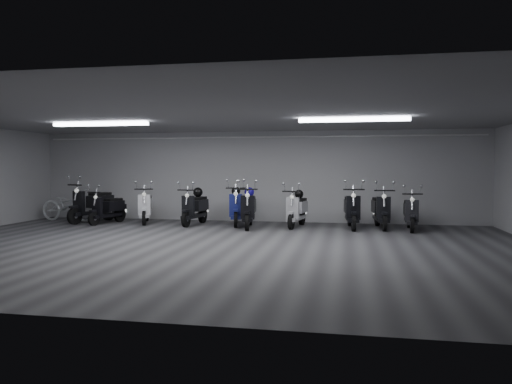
% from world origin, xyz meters
% --- Properties ---
extents(floor, '(14.00, 10.00, 0.01)m').
position_xyz_m(floor, '(0.00, 0.00, -0.01)').
color(floor, '#3C3C3F').
rests_on(floor, ground).
extents(ceiling, '(14.00, 10.00, 0.01)m').
position_xyz_m(ceiling, '(0.00, 0.00, 2.80)').
color(ceiling, gray).
rests_on(ceiling, ground).
extents(back_wall, '(14.00, 0.01, 2.80)m').
position_xyz_m(back_wall, '(0.00, 5.00, 1.40)').
color(back_wall, '#ADADB0').
rests_on(back_wall, ground).
extents(front_wall, '(14.00, 0.01, 2.80)m').
position_xyz_m(front_wall, '(0.00, -5.00, 1.40)').
color(front_wall, '#ADADB0').
rests_on(front_wall, ground).
extents(fluor_strip_left, '(2.40, 0.18, 0.08)m').
position_xyz_m(fluor_strip_left, '(-3.00, 1.00, 2.74)').
color(fluor_strip_left, white).
rests_on(fluor_strip_left, ceiling).
extents(fluor_strip_right, '(2.40, 0.18, 0.08)m').
position_xyz_m(fluor_strip_right, '(3.00, 1.00, 2.74)').
color(fluor_strip_right, white).
rests_on(fluor_strip_right, ceiling).
extents(conduit, '(13.60, 0.05, 0.05)m').
position_xyz_m(conduit, '(0.00, 4.92, 2.62)').
color(conduit, white).
rests_on(conduit, back_wall).
extents(scooter_0, '(1.27, 2.05, 1.45)m').
position_xyz_m(scooter_0, '(-4.81, 3.77, 0.73)').
color(scooter_0, black).
rests_on(scooter_0, floor).
extents(scooter_1, '(0.96, 1.70, 1.20)m').
position_xyz_m(scooter_1, '(-4.18, 3.52, 0.60)').
color(scooter_1, black).
rests_on(scooter_1, floor).
extents(scooter_2, '(1.14, 1.86, 1.31)m').
position_xyz_m(scooter_2, '(-3.11, 3.87, 0.66)').
color(scooter_2, silver).
rests_on(scooter_2, floor).
extents(scooter_3, '(0.79, 1.81, 1.30)m').
position_xyz_m(scooter_3, '(-1.51, 3.71, 0.65)').
color(scooter_3, black).
rests_on(scooter_3, floor).
extents(scooter_4, '(1.00, 1.94, 1.38)m').
position_xyz_m(scooter_4, '(-0.31, 3.88, 0.69)').
color(scooter_4, navy).
rests_on(scooter_4, floor).
extents(scooter_5, '(0.85, 1.91, 1.37)m').
position_xyz_m(scooter_5, '(0.18, 3.33, 0.69)').
color(scooter_5, black).
rests_on(scooter_5, floor).
extents(scooter_6, '(0.85, 1.80, 1.29)m').
position_xyz_m(scooter_6, '(1.49, 3.71, 0.64)').
color(scooter_6, '#B4B3B7').
rests_on(scooter_6, floor).
extents(scooter_7, '(0.75, 1.89, 1.38)m').
position_xyz_m(scooter_7, '(3.01, 3.69, 0.69)').
color(scooter_7, black).
rests_on(scooter_7, floor).
extents(scooter_8, '(0.76, 1.85, 1.34)m').
position_xyz_m(scooter_8, '(3.79, 3.87, 0.67)').
color(scooter_8, black).
rests_on(scooter_8, floor).
extents(scooter_9, '(0.64, 1.71, 1.25)m').
position_xyz_m(scooter_9, '(4.56, 3.60, 0.63)').
color(scooter_9, black).
rests_on(scooter_9, floor).
extents(bicycle, '(1.98, 0.93, 1.23)m').
position_xyz_m(bicycle, '(-5.69, 3.91, 0.62)').
color(bicycle, white).
rests_on(bicycle, floor).
extents(helmet_0, '(0.28, 0.28, 0.28)m').
position_xyz_m(helmet_0, '(0.15, 3.58, 0.99)').
color(helmet_0, '#190D92').
rests_on(helmet_0, scooter_5).
extents(helmet_1, '(0.26, 0.26, 0.26)m').
position_xyz_m(helmet_1, '(-0.36, 4.13, 0.99)').
color(helmet_1, black).
rests_on(helmet_1, scooter_4).
extents(helmet_2, '(0.25, 0.25, 0.25)m').
position_xyz_m(helmet_2, '(1.53, 3.95, 0.93)').
color(helmet_2, black).
rests_on(helmet_2, scooter_6).
extents(helmet_3, '(0.29, 0.29, 0.29)m').
position_xyz_m(helmet_3, '(-1.48, 3.95, 0.95)').
color(helmet_3, black).
rests_on(helmet_3, scooter_3).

